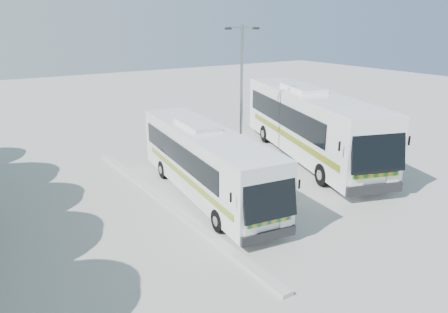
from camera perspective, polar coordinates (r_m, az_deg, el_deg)
ground at (r=18.71m, az=1.55°, el=-6.74°), size 100.00×100.00×0.00m
kerb_divider at (r=19.22m, az=-7.56°, el=-5.96°), size 0.40×16.00×0.15m
coach_main at (r=19.43m, az=-2.40°, el=-0.55°), size 3.52×11.12×3.03m
coach_adjacent at (r=25.25m, az=11.13°, el=4.34°), size 6.83×13.71×3.76m
lamppost at (r=23.13m, az=2.29°, el=8.65°), size 1.80×0.63×7.46m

